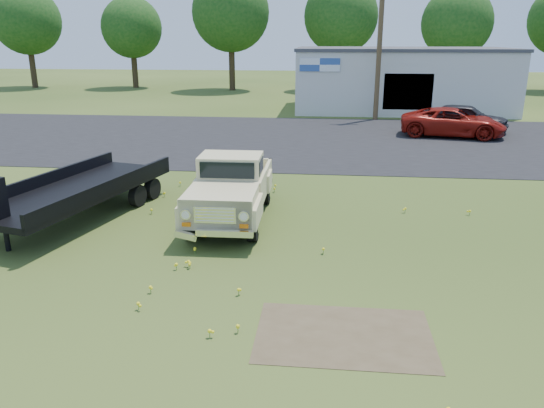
{
  "coord_description": "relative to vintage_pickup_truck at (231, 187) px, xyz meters",
  "views": [
    {
      "loc": [
        1.11,
        -11.05,
        4.89
      ],
      "look_at": [
        -0.16,
        1.0,
        1.05
      ],
      "focal_mm": 35.0,
      "sensor_mm": 36.0,
      "label": 1
    }
  ],
  "objects": [
    {
      "name": "treeline_b",
      "position": [
        -16.53,
        38.24,
        4.74
      ],
      "size": [
        5.76,
        5.76,
        8.57
      ],
      "color": "#382919",
      "rests_on": "ground"
    },
    {
      "name": "dirt_patch_b",
      "position": [
        -0.53,
        0.74,
        -0.93
      ],
      "size": [
        2.2,
        1.6,
        0.01
      ],
      "primitive_type": "cube",
      "color": "#4F402A",
      "rests_on": "ground"
    },
    {
      "name": "flatbed_trailer",
      "position": [
        -4.31,
        -0.3,
        0.0
      ],
      "size": [
        3.79,
        7.15,
        1.86
      ],
      "primitive_type": null,
      "rotation": [
        0.0,
        0.0,
        -0.24
      ],
      "color": "black",
      "rests_on": "ground"
    },
    {
      "name": "utility_pole_mid",
      "position": [
        5.47,
        19.24,
        3.68
      ],
      "size": [
        1.6,
        0.3,
        9.0
      ],
      "color": "#4A3722",
      "rests_on": "ground"
    },
    {
      "name": "treeline_c",
      "position": [
        -6.53,
        36.74,
        6.01
      ],
      "size": [
        7.04,
        7.04,
        10.47
      ],
      "color": "#382919",
      "rests_on": "ground"
    },
    {
      "name": "treeline_d",
      "position": [
        3.47,
        37.74,
        5.69
      ],
      "size": [
        6.72,
        6.72,
        10.0
      ],
      "color": "#382919",
      "rests_on": "ground"
    },
    {
      "name": "treeline_a",
      "position": [
        -26.53,
        37.24,
        5.37
      ],
      "size": [
        6.4,
        6.4,
        9.52
      ],
      "color": "#382919",
      "rests_on": "ground"
    },
    {
      "name": "ground",
      "position": [
        1.47,
        -2.76,
        -0.93
      ],
      "size": [
        140.0,
        140.0,
        0.0
      ],
      "primitive_type": "plane",
      "color": "#2D4315",
      "rests_on": "ground"
    },
    {
      "name": "dirt_patch_a",
      "position": [
        2.97,
        -5.76,
        -0.93
      ],
      "size": [
        3.0,
        2.0,
        0.01
      ],
      "primitive_type": "cube",
      "color": "#4F402A",
      "rests_on": "ground"
    },
    {
      "name": "vintage_pickup_truck",
      "position": [
        0.0,
        0.0,
        0.0
      ],
      "size": [
        2.06,
        5.13,
        1.85
      ],
      "primitive_type": null,
      "rotation": [
        0.0,
        0.0,
        0.02
      ],
      "color": "#CDBE89",
      "rests_on": "ground"
    },
    {
      "name": "commercial_building",
      "position": [
        7.47,
        24.23,
        1.17
      ],
      "size": [
        14.2,
        8.2,
        4.15
      ],
      "color": "silver",
      "rests_on": "ground"
    },
    {
      "name": "dark_sedan",
      "position": [
        9.83,
        15.31,
        -0.19
      ],
      "size": [
        4.64,
        2.73,
        1.48
      ],
      "primitive_type": "imported",
      "rotation": [
        0.0,
        0.0,
        1.33
      ],
      "color": "black",
      "rests_on": "ground"
    },
    {
      "name": "asphalt_lot",
      "position": [
        1.47,
        12.24,
        -0.93
      ],
      "size": [
        90.0,
        14.0,
        0.02
      ],
      "primitive_type": "cube",
      "color": "black",
      "rests_on": "ground"
    },
    {
      "name": "red_pickup",
      "position": [
        8.89,
        13.83,
        -0.21
      ],
      "size": [
        5.47,
        3.25,
        1.42
      ],
      "primitive_type": "imported",
      "rotation": [
        0.0,
        0.0,
        1.39
      ],
      "color": "maroon",
      "rests_on": "ground"
    },
    {
      "name": "treeline_e",
      "position": [
        13.47,
        36.24,
        5.06
      ],
      "size": [
        6.08,
        6.08,
        9.04
      ],
      "color": "#382919",
      "rests_on": "ground"
    }
  ]
}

